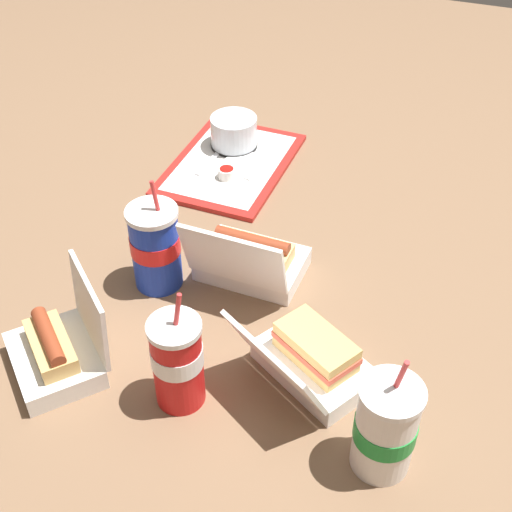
{
  "coord_description": "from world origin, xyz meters",
  "views": [
    {
      "loc": [
        -0.97,
        -0.31,
        0.96
      ],
      "look_at": [
        0.02,
        0.05,
        0.05
      ],
      "focal_mm": 50.0,
      "sensor_mm": 36.0,
      "label": 1
    }
  ],
  "objects_px": {
    "food_tray": "(230,165)",
    "soda_cup_back": "(178,361)",
    "soda_cup_front": "(155,246)",
    "clamshell_hotdog_right": "(250,259)",
    "ketchup_cup": "(227,173)",
    "clamshell_sandwich_center": "(311,359)",
    "plastic_fork": "(209,163)",
    "soda_cup_corner": "(385,428)",
    "clamshell_hotdog_left": "(58,350)",
    "cake_container": "(234,133)"
  },
  "relations": [
    {
      "from": "soda_cup_front",
      "to": "soda_cup_back",
      "type": "bearing_deg",
      "value": -147.02
    },
    {
      "from": "plastic_fork",
      "to": "clamshell_hotdog_right",
      "type": "distance_m",
      "value": 0.39
    },
    {
      "from": "ketchup_cup",
      "to": "clamshell_hotdog_left",
      "type": "bearing_deg",
      "value": 174.14
    },
    {
      "from": "food_tray",
      "to": "plastic_fork",
      "type": "distance_m",
      "value": 0.05
    },
    {
      "from": "cake_container",
      "to": "soda_cup_back",
      "type": "distance_m",
      "value": 0.77
    },
    {
      "from": "plastic_fork",
      "to": "soda_cup_front",
      "type": "relative_size",
      "value": 0.47
    },
    {
      "from": "clamshell_sandwich_center",
      "to": "soda_cup_corner",
      "type": "relative_size",
      "value": 1.14
    },
    {
      "from": "clamshell_sandwich_center",
      "to": "soda_cup_back",
      "type": "bearing_deg",
      "value": 121.66
    },
    {
      "from": "cake_container",
      "to": "ketchup_cup",
      "type": "bearing_deg",
      "value": -165.76
    },
    {
      "from": "plastic_fork",
      "to": "clamshell_hotdog_left",
      "type": "xyz_separation_m",
      "value": [
        -0.65,
        0.0,
        0.03
      ]
    },
    {
      "from": "ketchup_cup",
      "to": "clamshell_sandwich_center",
      "type": "bearing_deg",
      "value": -144.59
    },
    {
      "from": "clamshell_hotdog_right",
      "to": "soda_cup_front",
      "type": "bearing_deg",
      "value": 116.1
    },
    {
      "from": "plastic_fork",
      "to": "clamshell_hotdog_right",
      "type": "bearing_deg",
      "value": -139.0
    },
    {
      "from": "cake_container",
      "to": "plastic_fork",
      "type": "height_order",
      "value": "cake_container"
    },
    {
      "from": "clamshell_hotdog_left",
      "to": "soda_cup_back",
      "type": "distance_m",
      "value": 0.23
    },
    {
      "from": "plastic_fork",
      "to": "soda_cup_front",
      "type": "distance_m",
      "value": 0.41
    },
    {
      "from": "food_tray",
      "to": "clamshell_hotdog_right",
      "type": "height_order",
      "value": "clamshell_hotdog_right"
    },
    {
      "from": "ketchup_cup",
      "to": "soda_cup_back",
      "type": "bearing_deg",
      "value": -165.23
    },
    {
      "from": "plastic_fork",
      "to": "soda_cup_back",
      "type": "distance_m",
      "value": 0.69
    },
    {
      "from": "clamshell_hotdog_left",
      "to": "soda_cup_corner",
      "type": "relative_size",
      "value": 0.98
    },
    {
      "from": "cake_container",
      "to": "ketchup_cup",
      "type": "distance_m",
      "value": 0.14
    },
    {
      "from": "soda_cup_corner",
      "to": "clamshell_hotdog_left",
      "type": "bearing_deg",
      "value": 90.12
    },
    {
      "from": "soda_cup_front",
      "to": "soda_cup_corner",
      "type": "relative_size",
      "value": 1.01
    },
    {
      "from": "cake_container",
      "to": "clamshell_sandwich_center",
      "type": "distance_m",
      "value": 0.73
    },
    {
      "from": "cake_container",
      "to": "soda_cup_front",
      "type": "xyz_separation_m",
      "value": [
        -0.5,
        -0.04,
        0.04
      ]
    },
    {
      "from": "cake_container",
      "to": "soda_cup_front",
      "type": "distance_m",
      "value": 0.5
    },
    {
      "from": "food_tray",
      "to": "ketchup_cup",
      "type": "xyz_separation_m",
      "value": [
        -0.06,
        -0.02,
        0.02
      ]
    },
    {
      "from": "clamshell_hotdog_left",
      "to": "clamshell_sandwich_center",
      "type": "relative_size",
      "value": 0.86
    },
    {
      "from": "food_tray",
      "to": "clamshell_hotdog_left",
      "type": "bearing_deg",
      "value": 175.99
    },
    {
      "from": "clamshell_hotdog_right",
      "to": "soda_cup_front",
      "type": "xyz_separation_m",
      "value": [
        -0.08,
        0.16,
        0.05
      ]
    },
    {
      "from": "ketchup_cup",
      "to": "clamshell_hotdog_left",
      "type": "xyz_separation_m",
      "value": [
        -0.62,
        0.06,
        0.01
      ]
    },
    {
      "from": "food_tray",
      "to": "cake_container",
      "type": "bearing_deg",
      "value": 14.42
    },
    {
      "from": "ketchup_cup",
      "to": "soda_cup_front",
      "type": "distance_m",
      "value": 0.37
    },
    {
      "from": "soda_cup_back",
      "to": "soda_cup_corner",
      "type": "height_order",
      "value": "soda_cup_back"
    },
    {
      "from": "clamshell_sandwich_center",
      "to": "clamshell_hotdog_right",
      "type": "height_order",
      "value": "clamshell_hotdog_right"
    },
    {
      "from": "food_tray",
      "to": "soda_cup_back",
      "type": "height_order",
      "value": "soda_cup_back"
    },
    {
      "from": "soda_cup_front",
      "to": "clamshell_hotdog_right",
      "type": "bearing_deg",
      "value": -63.9
    },
    {
      "from": "cake_container",
      "to": "ketchup_cup",
      "type": "xyz_separation_m",
      "value": [
        -0.13,
        -0.03,
        -0.02
      ]
    },
    {
      "from": "plastic_fork",
      "to": "clamshell_sandwich_center",
      "type": "height_order",
      "value": "clamshell_sandwich_center"
    },
    {
      "from": "food_tray",
      "to": "clamshell_hotdog_right",
      "type": "relative_size",
      "value": 1.81
    },
    {
      "from": "plastic_fork",
      "to": "clamshell_hotdog_right",
      "type": "height_order",
      "value": "clamshell_hotdog_right"
    },
    {
      "from": "ketchup_cup",
      "to": "soda_cup_corner",
      "type": "height_order",
      "value": "soda_cup_corner"
    },
    {
      "from": "soda_cup_corner",
      "to": "soda_cup_back",
      "type": "bearing_deg",
      "value": 88.48
    },
    {
      "from": "clamshell_hotdog_right",
      "to": "soda_cup_back",
      "type": "relative_size",
      "value": 0.89
    },
    {
      "from": "soda_cup_back",
      "to": "ketchup_cup",
      "type": "bearing_deg",
      "value": 14.77
    },
    {
      "from": "plastic_fork",
      "to": "ketchup_cup",
      "type": "bearing_deg",
      "value": -115.56
    },
    {
      "from": "clamshell_sandwich_center",
      "to": "soda_cup_front",
      "type": "xyz_separation_m",
      "value": [
        0.13,
        0.35,
        0.05
      ]
    },
    {
      "from": "food_tray",
      "to": "plastic_fork",
      "type": "relative_size",
      "value": 3.42
    },
    {
      "from": "clamshell_sandwich_center",
      "to": "soda_cup_front",
      "type": "distance_m",
      "value": 0.37
    },
    {
      "from": "plastic_fork",
      "to": "clamshell_hotdog_left",
      "type": "bearing_deg",
      "value": -174.12
    }
  ]
}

